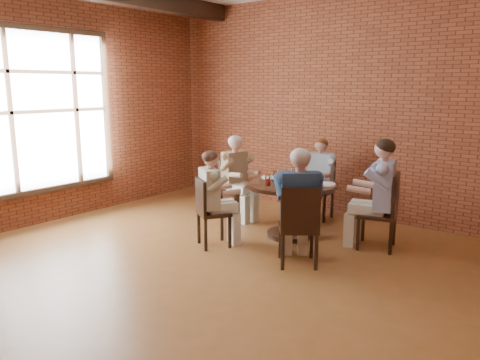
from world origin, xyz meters
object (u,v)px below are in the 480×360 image
Objects in this scene: diner_c at (237,178)px; diner_a at (378,194)px; chair_d at (208,210)px; dining_table at (290,198)px; chair_b at (321,187)px; chair_a at (385,209)px; diner_e at (299,207)px; chair_e at (299,223)px; diner_b at (319,179)px; diner_d at (214,199)px; smartphone at (313,188)px; chair_c at (234,186)px.

diner_a is at bearing -76.89° from diner_c.
chair_d is (0.49, -1.20, -0.16)m from diner_c.
diner_c is at bearing 168.44° from dining_table.
chair_b is 1.30m from diner_c.
chair_d is at bearing -68.79° from chair_a.
diner_a is 2.19m from diner_c.
diner_e is (1.70, -1.02, 0.03)m from diner_c.
chair_e is at bearing -52.96° from dining_table.
diner_b is 1.97m from diner_d.
diner_a reaches higher than chair_e.
chair_a reaches higher than chair_b.
dining_table is 1.12m from diner_c.
diner_d is at bearing -90.00° from chair_d.
smartphone is at bearing -111.00° from diner_e.
chair_c is (-2.36, -0.07, -0.02)m from chair_a.
diner_b is 0.92× the size of diner_e.
chair_c is at bearing -33.33° from chair_d.
diner_b is at bearing -42.52° from chair_c.
chair_b is (-0.13, 1.07, -0.04)m from dining_table.
diner_e reaches higher than chair_a.
diner_a reaches higher than chair_a.
chair_e is (0.65, -0.87, -0.02)m from dining_table.
diner_d is at bearing -34.76° from chair_e.
diner_d is 1.30× the size of chair_e.
diner_b is (-0.12, 1.00, 0.09)m from dining_table.
dining_table is at bearing -90.00° from diner_e.
chair_a reaches higher than chair_e.
diner_d is 1.17m from diner_e.
diner_d is 0.91× the size of diner_e.
chair_d reaches higher than dining_table.
chair_c is 1.65m from smartphone.
chair_a is at bearing -76.82° from chair_c.
diner_a is 1.41m from diner_b.
dining_table is 1.01m from diner_e.
diner_d is at bearing -31.29° from diner_e.
diner_c is (-2.28, -0.08, 0.12)m from chair_a.
diner_b reaches higher than diner_d.
diner_a is 1.57× the size of chair_d.
diner_a reaches higher than dining_table.
diner_d reaches higher than smartphone.
diner_e is at bearing -109.52° from diner_c.
chair_c is 1.34m from chair_d.
smartphone is (0.42, -0.15, 0.23)m from dining_table.
diner_c is 0.95× the size of diner_e.
dining_table is 1.08m from diner_d.
diner_a is at bearing -111.84° from chair_d.
chair_c reaches higher than smartphone.
dining_table is 1.41× the size of chair_d.
diner_c is 1.31m from chair_d.
diner_e is (-0.58, -1.10, 0.15)m from chair_a.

